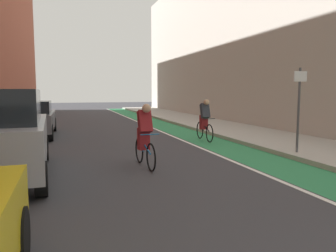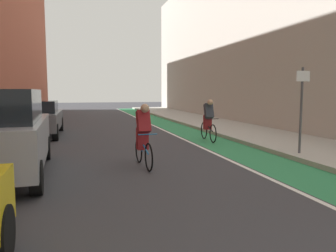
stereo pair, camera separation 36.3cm
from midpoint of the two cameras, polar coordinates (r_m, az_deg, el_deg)
The scene contains 10 objects.
ground_plane at distance 15.06m, azimuth -10.98°, elevation -1.44°, with size 86.00×86.00×0.00m, color #38383D.
bike_lane_paint at distance 17.71m, azimuth -0.51°, elevation -0.21°, with size 1.60×39.09×0.00m, color #2D8451.
lane_divider_stripe at distance 17.47m, azimuth -3.33°, elevation -0.31°, with size 0.12×39.09×0.00m, color white.
sidewalk_right at distance 18.58m, azimuth 6.86°, elevation 0.25°, with size 3.38×39.09×0.14m, color #A8A59E.
building_facade_right at distance 21.89m, azimuth 11.97°, elevation 15.61°, with size 2.40×35.09×11.23m, color #B2ADA3.
parked_suv_silver at distance 8.15m, azimuth -28.31°, elevation -1.17°, with size 2.09×4.52×1.98m.
parked_sedan_gray at distance 15.20m, azimuth -23.30°, elevation 1.22°, with size 1.91×4.42×1.53m.
cyclist_mid at distance 8.40m, azimuth -5.35°, elevation -1.40°, with size 0.48×1.75×1.63m.
cyclist_trailing at distance 12.95m, azimuth 5.55°, elevation 1.22°, with size 0.48×1.75×1.63m.
street_sign_post at distance 10.27m, azimuth 20.85°, elevation 3.89°, with size 0.44×0.07×2.48m.
Camera 1 is at (-1.84, 0.76, 1.94)m, focal length 35.10 mm.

